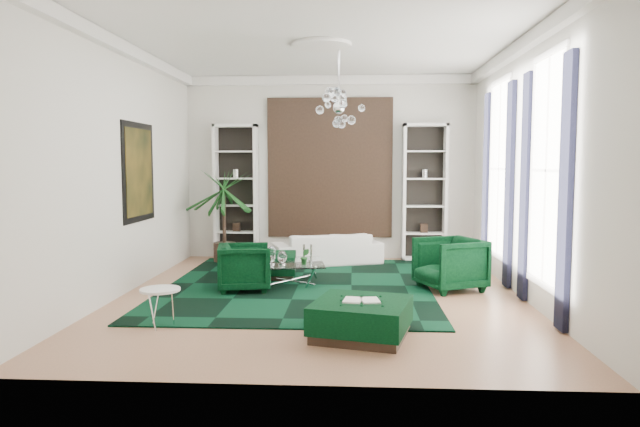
# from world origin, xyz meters

# --- Properties ---
(floor) EXTENTS (6.00, 7.00, 0.02)m
(floor) POSITION_xyz_m (0.00, 0.00, -0.01)
(floor) COLOR tan
(floor) RESTS_ON ground
(ceiling) EXTENTS (6.00, 7.00, 0.02)m
(ceiling) POSITION_xyz_m (0.00, 0.00, 3.81)
(ceiling) COLOR white
(ceiling) RESTS_ON ground
(wall_back) EXTENTS (6.00, 0.02, 3.80)m
(wall_back) POSITION_xyz_m (0.00, 3.51, 1.90)
(wall_back) COLOR silver
(wall_back) RESTS_ON ground
(wall_front) EXTENTS (6.00, 0.02, 3.80)m
(wall_front) POSITION_xyz_m (0.00, -3.51, 1.90)
(wall_front) COLOR silver
(wall_front) RESTS_ON ground
(wall_left) EXTENTS (0.02, 7.00, 3.80)m
(wall_left) POSITION_xyz_m (-3.01, 0.00, 1.90)
(wall_left) COLOR silver
(wall_left) RESTS_ON ground
(wall_right) EXTENTS (0.02, 7.00, 3.80)m
(wall_right) POSITION_xyz_m (3.01, 0.00, 1.90)
(wall_right) COLOR silver
(wall_right) RESTS_ON ground
(crown_molding) EXTENTS (6.00, 7.00, 0.18)m
(crown_molding) POSITION_xyz_m (0.00, 0.00, 3.70)
(crown_molding) COLOR white
(crown_molding) RESTS_ON ceiling
(ceiling_medallion) EXTENTS (0.90, 0.90, 0.05)m
(ceiling_medallion) POSITION_xyz_m (0.00, 0.30, 3.77)
(ceiling_medallion) COLOR white
(ceiling_medallion) RESTS_ON ceiling
(tapestry) EXTENTS (2.50, 0.06, 2.80)m
(tapestry) POSITION_xyz_m (0.00, 3.46, 1.90)
(tapestry) COLOR black
(tapestry) RESTS_ON wall_back
(shelving_left) EXTENTS (0.90, 0.38, 2.80)m
(shelving_left) POSITION_xyz_m (-1.95, 3.31, 1.40)
(shelving_left) COLOR white
(shelving_left) RESTS_ON floor
(shelving_right) EXTENTS (0.90, 0.38, 2.80)m
(shelving_right) POSITION_xyz_m (1.95, 3.31, 1.40)
(shelving_right) COLOR white
(shelving_right) RESTS_ON floor
(painting) EXTENTS (0.04, 1.30, 1.60)m
(painting) POSITION_xyz_m (-2.97, 0.60, 1.85)
(painting) COLOR black
(painting) RESTS_ON wall_left
(window_near) EXTENTS (0.03, 1.10, 2.90)m
(window_near) POSITION_xyz_m (2.99, -0.90, 1.90)
(window_near) COLOR white
(window_near) RESTS_ON wall_right
(curtain_near_a) EXTENTS (0.07, 0.30, 3.25)m
(curtain_near_a) POSITION_xyz_m (2.96, -1.68, 1.65)
(curtain_near_a) COLOR black
(curtain_near_a) RESTS_ON floor
(curtain_near_b) EXTENTS (0.07, 0.30, 3.25)m
(curtain_near_b) POSITION_xyz_m (2.96, -0.12, 1.65)
(curtain_near_b) COLOR black
(curtain_near_b) RESTS_ON floor
(window_far) EXTENTS (0.03, 1.10, 2.90)m
(window_far) POSITION_xyz_m (2.99, 1.50, 1.90)
(window_far) COLOR white
(window_far) RESTS_ON wall_right
(curtain_far_a) EXTENTS (0.07, 0.30, 3.25)m
(curtain_far_a) POSITION_xyz_m (2.96, 0.72, 1.65)
(curtain_far_a) COLOR black
(curtain_far_a) RESTS_ON floor
(curtain_far_b) EXTENTS (0.07, 0.30, 3.25)m
(curtain_far_b) POSITION_xyz_m (2.96, 2.28, 1.65)
(curtain_far_b) COLOR black
(curtain_far_b) RESTS_ON floor
(rug) EXTENTS (4.20, 5.00, 0.02)m
(rug) POSITION_xyz_m (-0.40, 0.69, 0.01)
(rug) COLOR black
(rug) RESTS_ON floor
(sofa) EXTENTS (2.27, 1.48, 0.62)m
(sofa) POSITION_xyz_m (-0.03, 2.71, 0.31)
(sofa) COLOR white
(sofa) RESTS_ON floor
(armchair_left) EXTENTS (0.95, 0.93, 0.74)m
(armchair_left) POSITION_xyz_m (-1.21, 0.28, 0.37)
(armchair_left) COLOR black
(armchair_left) RESTS_ON floor
(armchair_right) EXTENTS (1.19, 1.18, 0.83)m
(armchair_right) POSITION_xyz_m (2.01, 0.51, 0.42)
(armchair_right) COLOR black
(armchair_right) RESTS_ON floor
(coffee_table) EXTENTS (1.24, 1.24, 0.38)m
(coffee_table) POSITION_xyz_m (-0.55, 0.77, 0.19)
(coffee_table) COLOR white
(coffee_table) RESTS_ON floor
(ottoman_side) EXTENTS (0.99, 0.99, 0.41)m
(ottoman_side) POSITION_xyz_m (-0.98, 1.35, 0.21)
(ottoman_side) COLOR black
(ottoman_side) RESTS_ON floor
(ottoman_front) EXTENTS (1.26, 1.26, 0.42)m
(ottoman_front) POSITION_xyz_m (0.59, -2.01, 0.21)
(ottoman_front) COLOR black
(ottoman_front) RESTS_ON floor
(book) EXTENTS (0.42, 0.28, 0.03)m
(book) POSITION_xyz_m (0.59, -2.01, 0.43)
(book) COLOR white
(book) RESTS_ON ottoman_front
(side_table) EXTENTS (0.55, 0.55, 0.47)m
(side_table) POSITION_xyz_m (-1.85, -1.78, 0.23)
(side_table) COLOR white
(side_table) RESTS_ON floor
(palm) EXTENTS (1.61, 1.61, 2.41)m
(palm) POSITION_xyz_m (-2.10, 2.84, 1.20)
(palm) COLOR #174B1A
(palm) RESTS_ON floor
(chandelier) EXTENTS (0.84, 0.84, 0.69)m
(chandelier) POSITION_xyz_m (0.26, 0.50, 2.85)
(chandelier) COLOR white
(chandelier) RESTS_ON ceiling
(table_plant) EXTENTS (0.16, 0.13, 0.26)m
(table_plant) POSITION_xyz_m (-0.28, 0.54, 0.51)
(table_plant) COLOR #174B1A
(table_plant) RESTS_ON coffee_table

